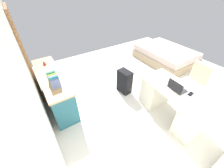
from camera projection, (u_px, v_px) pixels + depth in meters
ground_plane at (147, 90)px, 3.76m from camera, size 6.04×6.04×0.00m
wall_back at (28, 85)px, 1.89m from camera, size 4.06×0.10×2.54m
door_wooden at (27, 58)px, 3.06m from camera, size 0.88×0.05×2.04m
desk at (173, 103)px, 2.85m from camera, size 1.48×0.74×0.74m
office_chair at (192, 85)px, 3.26m from camera, size 0.52×0.52×0.94m
credenza at (55, 89)px, 3.19m from camera, size 1.80×0.48×0.78m
bed at (165, 55)px, 4.89m from camera, size 1.91×1.41×0.58m
suitcase_black at (124, 82)px, 3.53m from camera, size 0.38×0.26×0.63m
laptop at (176, 88)px, 2.60m from camera, size 0.32×0.24×0.21m
computer_mouse at (167, 81)px, 2.82m from camera, size 0.07×0.10×0.03m
cell_phone_near_laptop at (191, 94)px, 2.53m from camera, size 0.08×0.14×0.01m
desk_lamp at (210, 96)px, 2.13m from camera, size 0.16×0.11×0.34m
book_row at (54, 80)px, 2.62m from camera, size 0.32×0.17×0.24m
figurine_small at (44, 63)px, 3.25m from camera, size 0.08×0.08×0.11m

